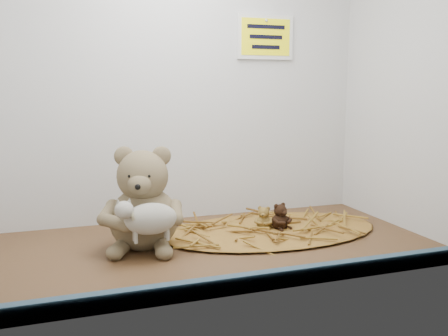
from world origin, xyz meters
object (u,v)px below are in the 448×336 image
object	(u,v)px
toy_lamb	(151,219)
main_teddy	(143,198)
mini_teddy_brown	(280,215)
mini_teddy_tan	(264,216)

from	to	relation	value
toy_lamb	main_teddy	bearing A→B (deg)	90.00
toy_lamb	mini_teddy_brown	size ratio (longest dim) A/B	2.19
main_teddy	toy_lamb	xyz separation A→B (cm)	(0.00, -9.16, -3.05)
main_teddy	toy_lamb	bearing A→B (deg)	-72.28
main_teddy	toy_lamb	world-z (taller)	main_teddy
main_teddy	mini_teddy_brown	bearing A→B (deg)	19.46
main_teddy	toy_lamb	size ratio (longest dim) A/B	1.59
main_teddy	toy_lamb	distance (cm)	9.65
mini_teddy_brown	mini_teddy_tan	bearing A→B (deg)	136.31
toy_lamb	mini_teddy_tan	world-z (taller)	toy_lamb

